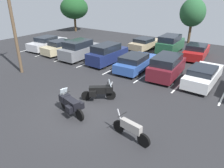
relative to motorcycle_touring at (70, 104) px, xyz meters
The scene contains 18 objects.
ground 0.88m from the motorcycle_touring, 75.42° to the left, with size 44.00×44.00×0.10m, color #262628.
motorcycle_touring is the anchor object (origin of this frame).
motorcycle_second 2.29m from the motorcycle_touring, 82.20° to the left, with size 1.81×1.47×1.36m.
motorcycle_third 3.90m from the motorcycle_touring, ahead, with size 2.16×0.63×1.31m.
parking_stripes 8.48m from the motorcycle_touring, 95.10° to the left, with size 27.06×5.18×0.01m.
car_silver 15.28m from the motorcycle_touring, 145.33° to the left, with size 2.25×4.92×1.50m.
car_champagne 12.95m from the motorcycle_touring, 139.31° to the left, with size 2.01×4.72×1.48m.
car_grey 10.70m from the motorcycle_touring, 130.05° to the left, with size 1.94×4.53×1.88m.
car_navy 9.32m from the motorcycle_touring, 113.40° to the left, with size 1.93×4.50×1.86m.
car_blue 8.44m from the motorcycle_touring, 93.78° to the left, with size 2.17×4.87×1.43m.
car_maroon 8.76m from the motorcycle_touring, 74.96° to the left, with size 2.16×4.41×1.80m.
car_white 10.01m from the motorcycle_touring, 59.87° to the left, with size 1.90×4.83×1.40m.
car_far_tan 15.86m from the motorcycle_touring, 101.67° to the left, with size 2.29×4.85×1.31m.
car_far_green 15.65m from the motorcycle_touring, 90.75° to the left, with size 2.03×4.51×1.95m.
car_far_red 15.44m from the motorcycle_touring, 79.59° to the left, with size 2.29×4.93×1.48m.
utility_pole 9.51m from the motorcycle_touring, 164.27° to the left, with size 0.85×1.69×9.27m.
tree_right 26.56m from the motorcycle_touring, 133.44° to the left, with size 4.47×4.47×5.45m.
tree_center 21.67m from the motorcycle_touring, 89.63° to the left, with size 3.15×3.15×5.57m.
Camera 1 is at (7.75, -7.67, 6.53)m, focal length 34.00 mm.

